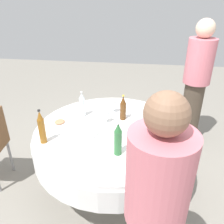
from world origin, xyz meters
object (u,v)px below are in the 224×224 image
Objects in this scene: bottle_green_right at (118,139)px; person_right at (154,216)px; plate_inner at (60,123)px; plate_rear at (135,126)px; bottle_clear_far at (82,105)px; person_west at (196,83)px; wine_glass_mid at (106,114)px; bottle_amber_west at (42,128)px; bottle_brown_mid at (123,108)px; wine_glass_near at (114,104)px; dining_table at (112,141)px.

person_right reaches higher than bottle_green_right.
plate_inner is 1.23× the size of plate_rear.
bottle_clear_far is 0.17× the size of person_west.
wine_glass_mid is (-0.11, -0.28, -0.04)m from bottle_clear_far.
bottle_amber_west is 2.49× the size of wine_glass_mid.
bottle_brown_mid is at bearing -94.35° from person_west.
bottle_green_right is 1.11× the size of bottle_brown_mid.
plate_inner is (-0.19, 0.63, -0.12)m from bottle_brown_mid.
bottle_green_right is 1.50× the size of plate_rear.
plate_rear is 1.21m from person_west.
plate_rear is (0.47, -0.12, -0.14)m from bottle_green_right.
wine_glass_near is (0.15, 0.12, -0.03)m from bottle_brown_mid.
plate_inner is (0.03, 0.55, 0.16)m from dining_table.
bottle_green_right is at bearing -122.27° from plate_inner.
dining_table is at bearing -90.00° from person_right.
bottle_green_right reaches higher than wine_glass_mid.
bottle_amber_west is 1.30× the size of plate_inner.
bottle_clear_far reaches higher than wine_glass_mid.
bottle_amber_west is 0.85m from bottle_brown_mid.
person_right is (-1.17, -0.46, -0.00)m from wine_glass_mid.
bottle_amber_west reaches higher than bottle_green_right.
plate_rear is at bearing -102.08° from person_right.
person_right is 2.15m from person_west.
bottle_clear_far reaches higher than bottle_brown_mid.
bottle_amber_west is 0.67m from wine_glass_mid.
person_west reaches higher than dining_table.
bottle_brown_mid is at bearing 1.34° from bottle_green_right.
bottle_clear_far is 0.35m from wine_glass_near.
person_west is (0.81, -0.88, 0.02)m from bottle_brown_mid.
bottle_amber_west is 0.21× the size of person_right.
wine_glass_mid is at bearing 118.80° from bottle_brown_mid.
person_west is (1.00, -1.51, 0.14)m from plate_inner.
plate_inner is 1.82m from person_west.
person_west is (1.33, -1.55, -0.00)m from bottle_amber_west.
bottle_clear_far is 1.02× the size of bottle_brown_mid.
person_west reaches higher than bottle_amber_west.
wine_glass_near is 0.56× the size of plate_inner.
plate_rear is (-0.14, -0.13, -0.12)m from bottle_brown_mid.
bottle_clear_far is 0.30m from wine_glass_mid.
plate_rear is 0.12× the size of person_west.
bottle_amber_west is (-0.30, 0.59, 0.30)m from dining_table.
plate_rear is at bearing -14.34° from bottle_green_right.
plate_inner is at bearing 94.20° from plate_rear.
wine_glass_mid is at bearing -49.45° from bottle_amber_west.
bottle_brown_mid is at bearing -61.20° from wine_glass_mid.
plate_inner is at bearing -69.14° from person_right.
person_right is (-0.73, -0.97, -0.06)m from bottle_amber_west.
bottle_brown_mid is at bearing -21.06° from dining_table.
bottle_green_right reaches higher than bottle_brown_mid.
person_right reaches higher than bottle_clear_far.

